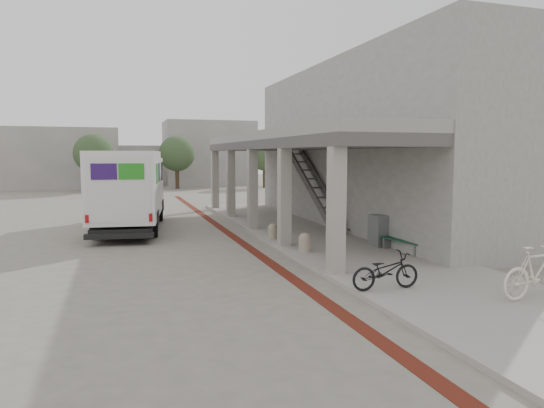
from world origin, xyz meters
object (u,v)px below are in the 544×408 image
object	(u,v)px
utility_cabinet	(379,231)
bicycle_cream	(537,272)
bench	(402,243)
bicycle_black	(385,271)
fedex_truck	(130,188)

from	to	relation	value
utility_cabinet	bicycle_cream	world-z (taller)	bicycle_cream
bicycle_cream	utility_cabinet	bearing A→B (deg)	-3.28
utility_cabinet	bicycle_cream	distance (m)	6.18
bench	bicycle_black	size ratio (longest dim) A/B	1.03
fedex_truck	bench	size ratio (longest dim) A/B	4.75
bicycle_black	utility_cabinet	bearing A→B (deg)	-26.26
utility_cabinet	bicycle_black	xyz separation A→B (m)	(-2.50, -4.63, -0.09)
fedex_truck	utility_cabinet	xyz separation A→B (m)	(7.68, -6.83, -1.10)
bench	utility_cabinet	size ratio (longest dim) A/B	1.61
bench	utility_cabinet	distance (m)	1.14
fedex_truck	bicycle_cream	size ratio (longest dim) A/B	4.20
bench	bicycle_black	distance (m)	4.45
bench	bicycle_cream	xyz separation A→B (m)	(-0.04, -5.08, 0.29)
bench	utility_cabinet	world-z (taller)	utility_cabinet
bench	utility_cabinet	xyz separation A→B (m)	(-0.20, 1.10, 0.24)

